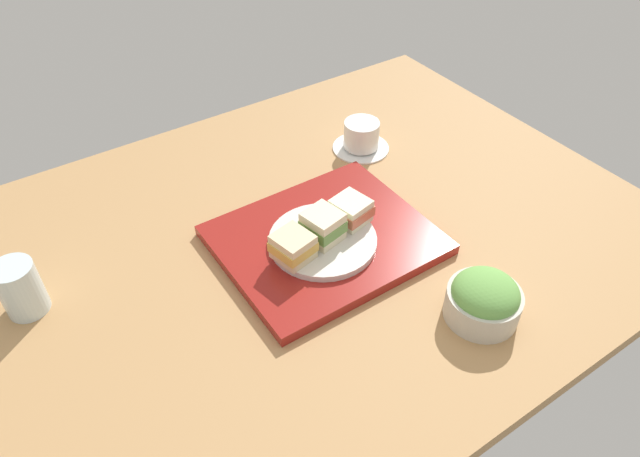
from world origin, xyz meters
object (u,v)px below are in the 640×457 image
object	(u,v)px
sandwich_far	(351,210)
drinking_glass	(20,289)
sandwich_plate	(323,240)
sandwich_near	(293,247)
salad_bowl	(484,299)
sandwich_middle	(323,226)
coffee_cup	(362,137)

from	to	relation	value
sandwich_far	drinking_glass	size ratio (longest dim) A/B	0.80
sandwich_plate	sandwich_near	distance (cm)	7.89
sandwich_plate	salad_bowl	distance (cm)	30.64
sandwich_near	sandwich_far	distance (cm)	14.49
sandwich_far	drinking_glass	world-z (taller)	drinking_glass
sandwich_plate	sandwich_middle	distance (cm)	3.55
sandwich_far	sandwich_middle	bearing A→B (deg)	-170.30
sandwich_far	coffee_cup	size ratio (longest dim) A/B	0.60
salad_bowl	coffee_cup	distance (cm)	52.73
sandwich_far	salad_bowl	size ratio (longest dim) A/B	0.63
sandwich_near	sandwich_plate	bearing A→B (deg)	9.70
sandwich_middle	sandwich_far	distance (cm)	7.26
sandwich_middle	coffee_cup	world-z (taller)	sandwich_middle
sandwich_plate	sandwich_middle	size ratio (longest dim) A/B	2.61
sandwich_near	salad_bowl	xyz separation A→B (cm)	(20.53, -26.31, -1.99)
sandwich_plate	drinking_glass	xyz separation A→B (cm)	(-49.32, 16.29, 2.14)
sandwich_middle	drinking_glass	xyz separation A→B (cm)	(-49.32, 16.29, -1.41)
sandwich_far	drinking_glass	distance (cm)	58.44
sandwich_middle	drinking_glass	size ratio (longest dim) A/B	0.78
sandwich_middle	coffee_cup	xyz separation A→B (cm)	(26.62, 23.51, -3.21)
salad_bowl	drinking_glass	size ratio (longest dim) A/B	1.26
salad_bowl	drinking_glass	distance (cm)	76.51
sandwich_plate	sandwich_far	bearing A→B (deg)	9.70
sandwich_plate	sandwich_near	xyz separation A→B (cm)	(-7.14, -1.22, 3.12)
coffee_cup	sandwich_middle	bearing A→B (deg)	-138.55
salad_bowl	sandwich_near	bearing A→B (deg)	127.96
sandwich_middle	sandwich_near	bearing A→B (deg)	-170.30
sandwich_near	drinking_glass	xyz separation A→B (cm)	(-42.18, 17.51, -0.99)
drinking_glass	sandwich_plate	bearing A→B (deg)	-18.28
coffee_cup	sandwich_far	bearing A→B (deg)	-131.15
sandwich_near	sandwich_far	size ratio (longest dim) A/B	0.97
sandwich_middle	coffee_cup	distance (cm)	35.66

